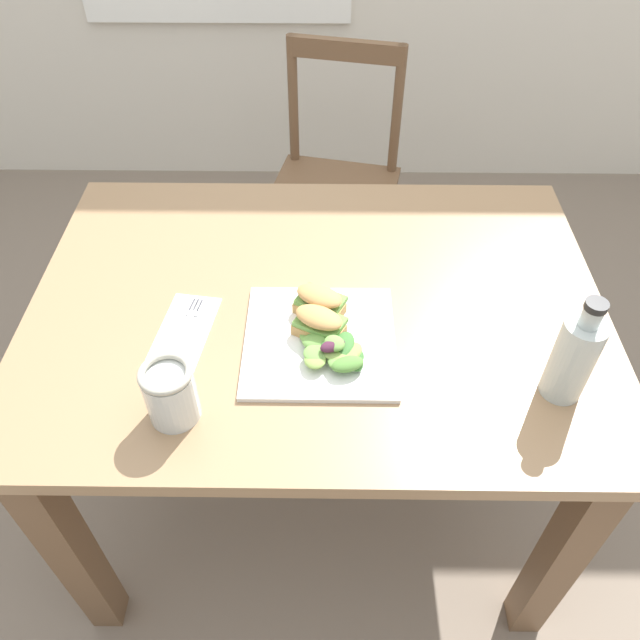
# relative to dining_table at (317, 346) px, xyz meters

# --- Properties ---
(ground_plane) EXTENTS (8.58, 8.58, 0.00)m
(ground_plane) POSITION_rel_dining_table_xyz_m (0.07, 0.03, -0.60)
(ground_plane) COLOR #7A6B5B
(dining_table) EXTENTS (1.15, 0.84, 0.74)m
(dining_table) POSITION_rel_dining_table_xyz_m (0.00, 0.00, 0.00)
(dining_table) COLOR #997551
(dining_table) RESTS_ON ground
(chair_wooden_far) EXTENTS (0.47, 0.47, 0.87)m
(chair_wooden_far) POSITION_rel_dining_table_xyz_m (0.04, 0.85, -0.16)
(chair_wooden_far) COLOR brown
(chair_wooden_far) RESTS_ON ground
(plate_lunch) EXTENTS (0.28, 0.28, 0.01)m
(plate_lunch) POSITION_rel_dining_table_xyz_m (0.01, -0.11, 0.14)
(plate_lunch) COLOR white
(plate_lunch) RESTS_ON dining_table
(sandwich_half_front) EXTENTS (0.11, 0.10, 0.06)m
(sandwich_half_front) POSITION_rel_dining_table_xyz_m (0.01, -0.10, 0.17)
(sandwich_half_front) COLOR tan
(sandwich_half_front) RESTS_ON plate_lunch
(sandwich_half_back) EXTENTS (0.11, 0.10, 0.06)m
(sandwich_half_back) POSITION_rel_dining_table_xyz_m (0.01, -0.04, 0.17)
(sandwich_half_back) COLOR tan
(sandwich_half_back) RESTS_ON plate_lunch
(salad_mixed_greens) EXTENTS (0.13, 0.12, 0.04)m
(salad_mixed_greens) POSITION_rel_dining_table_xyz_m (0.04, -0.16, 0.16)
(salad_mixed_greens) COLOR #3D7033
(salad_mixed_greens) RESTS_ON plate_lunch
(napkin_folded) EXTENTS (0.12, 0.22, 0.00)m
(napkin_folded) POSITION_rel_dining_table_xyz_m (-0.25, -0.10, 0.14)
(napkin_folded) COLOR white
(napkin_folded) RESTS_ON dining_table
(fork_on_napkin) EXTENTS (0.05, 0.19, 0.00)m
(fork_on_napkin) POSITION_rel_dining_table_xyz_m (-0.25, -0.08, 0.14)
(fork_on_napkin) COLOR silver
(fork_on_napkin) RESTS_ON napkin_folded
(bottle_cold_brew) EXTENTS (0.07, 0.07, 0.21)m
(bottle_cold_brew) POSITION_rel_dining_table_xyz_m (0.43, -0.22, 0.21)
(bottle_cold_brew) COLOR black
(bottle_cold_brew) RESTS_ON dining_table
(mason_jar_iced_tea) EXTENTS (0.09, 0.09, 0.11)m
(mason_jar_iced_tea) POSITION_rel_dining_table_xyz_m (-0.23, -0.28, 0.19)
(mason_jar_iced_tea) COLOR gold
(mason_jar_iced_tea) RESTS_ON dining_table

